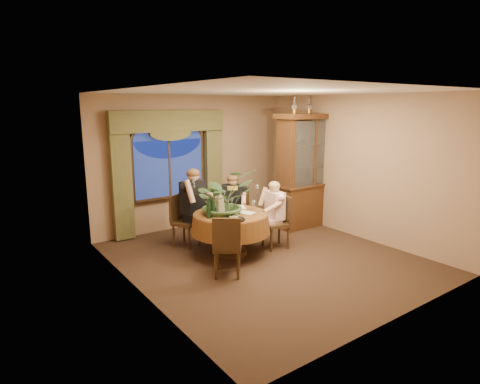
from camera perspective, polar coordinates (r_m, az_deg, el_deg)
floor at (r=7.03m, az=3.69°, el=-9.36°), size 5.00×5.00×0.00m
wall_back at (r=8.70m, az=-6.66°, el=4.30°), size 4.50×0.00×4.50m
wall_right at (r=8.25m, az=16.06°, el=3.47°), size 0.00×5.00×5.00m
ceiling at (r=6.55m, az=4.03°, el=14.09°), size 5.00×5.00×0.00m
window at (r=8.38m, az=-10.01°, el=3.21°), size 1.62×0.10×1.32m
arched_transom at (r=8.30m, az=-10.21°, el=8.53°), size 1.60×0.06×0.44m
drapery_left at (r=7.97m, az=-16.50°, el=1.56°), size 0.38×0.14×2.32m
drapery_right at (r=8.85m, az=-3.81°, el=3.04°), size 0.38×0.14×2.32m
swag_valance at (r=8.22m, az=-10.01°, el=9.90°), size 2.45×0.16×0.42m
dining_table at (r=7.09m, az=-1.32°, el=-5.94°), size 1.46×1.46×0.75m
china_cabinet at (r=8.75m, az=9.50°, el=2.99°), size 1.49×0.59×2.42m
oil_lamp_left at (r=8.35m, az=7.74°, el=12.13°), size 0.11×0.11×0.34m
oil_lamp_center at (r=8.64m, az=9.83°, el=12.06°), size 0.11×0.11×0.34m
oil_lamp_right at (r=8.94m, az=11.77°, el=11.98°), size 0.11×0.11×0.34m
chair_right at (r=7.41m, az=5.09°, el=-4.34°), size 0.50×0.50×0.96m
chair_back_right at (r=8.02m, az=-0.32°, el=-3.00°), size 0.59×0.59×0.96m
chair_back at (r=7.52m, az=-7.68°, el=-4.15°), size 0.57×0.57×0.96m
chair_front_left at (r=6.20m, az=-1.79°, el=-7.60°), size 0.59×0.59×0.96m
person_pink at (r=7.47m, az=4.95°, el=-3.10°), size 0.46×0.49×1.24m
person_back at (r=7.51m, az=-6.69°, el=-2.15°), size 0.66×0.63×1.47m
person_scarf at (r=7.91m, az=-1.04°, el=-2.03°), size 0.62×0.61×1.27m
stoneware_vase at (r=6.98m, az=-2.80°, el=-1.76°), size 0.16×0.16×0.30m
centerpiece_plant at (r=6.87m, az=-2.37°, el=2.33°), size 1.05×1.17×0.91m
olive_bowl at (r=6.99m, az=-0.65°, el=-2.81°), size 0.14×0.14×0.04m
cheese_platter at (r=6.55m, az=-0.88°, el=-3.92°), size 0.37×0.37×0.02m
wine_bottle_0 at (r=6.91m, az=-3.05°, el=-1.78°), size 0.07×0.07×0.33m
wine_bottle_1 at (r=6.65m, az=-4.50°, el=-2.35°), size 0.07×0.07×0.33m
wine_bottle_2 at (r=6.91m, az=-4.21°, el=-1.79°), size 0.07×0.07×0.33m
wine_bottle_3 at (r=6.74m, az=-3.91°, el=-2.15°), size 0.07×0.07×0.33m
tasting_paper_0 at (r=7.00m, az=0.85°, el=-2.93°), size 0.31×0.36×0.00m
tasting_paper_1 at (r=7.37m, az=-0.08°, el=-2.17°), size 0.31×0.36×0.00m
tasting_paper_2 at (r=6.71m, az=-0.65°, el=-3.60°), size 0.22×0.31×0.00m
wine_glass_person_pink at (r=7.17m, az=1.94°, el=-1.86°), size 0.07×0.07×0.18m
wine_glass_person_back at (r=7.23m, az=-4.31°, el=-1.78°), size 0.07×0.07×0.18m
wine_glass_person_scarf at (r=7.41m, az=-1.19°, el=-1.41°), size 0.07×0.07×0.18m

